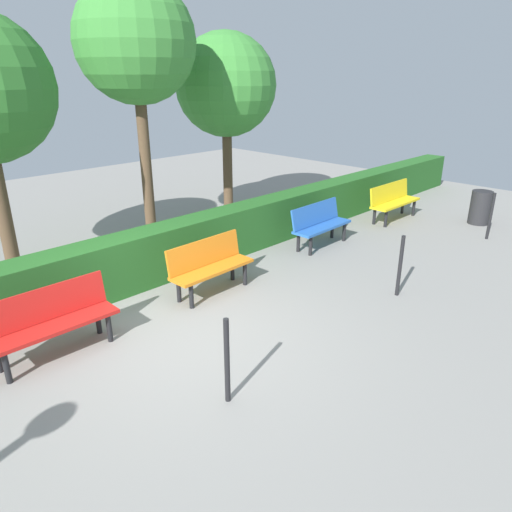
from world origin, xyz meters
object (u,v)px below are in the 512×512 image
object	(u,v)px
trash_bin	(480,207)
bench_red	(50,320)
tree_mid	(136,43)
tree_near	(226,86)
bench_blue	(320,223)
bench_orange	(209,264)
bench_yellow	(393,200)

from	to	relation	value
trash_bin	bench_red	bearing A→B (deg)	-10.07
tree_mid	bench_red	bearing A→B (deg)	39.86
tree_near	bench_blue	bearing A→B (deg)	85.83
bench_orange	bench_red	xyz separation A→B (m)	(2.54, -0.01, 0.00)
bench_orange	tree_near	xyz separation A→B (m)	(-3.21, -3.09, 2.55)
bench_yellow	bench_red	size ratio (longest dim) A/B	1.03
bench_blue	tree_near	size ratio (longest dim) A/B	0.35
bench_red	tree_near	world-z (taller)	tree_near
bench_blue	bench_red	xyz separation A→B (m)	(5.53, 0.09, 0.00)
bench_yellow	bench_red	world-z (taller)	same
bench_blue	bench_orange	distance (m)	2.99
bench_red	tree_mid	distance (m)	5.38
tree_mid	trash_bin	xyz separation A→B (m)	(-6.12, 4.37, -3.42)
bench_orange	tree_mid	distance (m)	4.36
bench_orange	trash_bin	distance (m)	7.02
bench_orange	tree_mid	bearing A→B (deg)	-105.83
bench_blue	trash_bin	bearing A→B (deg)	154.27
bench_yellow	bench_blue	bearing A→B (deg)	-1.98
bench_red	tree_mid	bearing A→B (deg)	-139.66
bench_orange	bench_red	size ratio (longest dim) A/B	0.92
bench_blue	bench_yellow	bearing A→B (deg)	176.24
bench_red	trash_bin	size ratio (longest dim) A/B	2.03
bench_orange	bench_red	distance (m)	2.54
bench_yellow	tree_mid	size ratio (longest dim) A/B	0.33
bench_orange	trash_bin	xyz separation A→B (m)	(-6.83, 1.65, -0.09)
bench_blue	bench_orange	size ratio (longest dim) A/B	1.01
trash_bin	bench_blue	bearing A→B (deg)	-24.53
tree_near	tree_mid	xyz separation A→B (m)	(2.50, 0.37, 0.77)
bench_yellow	bench_red	distance (m)	8.24
bench_orange	trash_bin	world-z (taller)	bench_orange
bench_red	trash_bin	world-z (taller)	bench_red
bench_blue	bench_red	bearing A→B (deg)	-0.30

